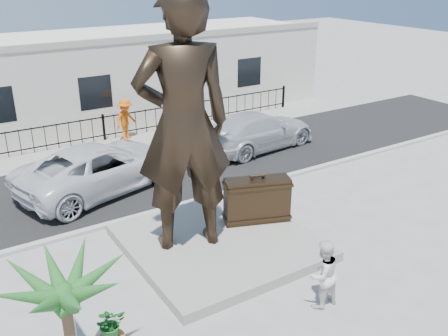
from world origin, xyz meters
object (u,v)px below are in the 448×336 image
object	(u,v)px
statue	(183,124)
tourist	(323,274)
car_white	(101,167)
suitcase	(257,200)

from	to	relation	value
statue	tourist	xyz separation A→B (m)	(1.60, -4.06, -3.03)
tourist	car_white	world-z (taller)	tourist
tourist	suitcase	bearing A→B (deg)	-103.31
suitcase	statue	bearing A→B (deg)	-160.39
tourist	car_white	bearing A→B (deg)	-77.27
suitcase	car_white	size ratio (longest dim) A/B	0.32
statue	tourist	size ratio (longest dim) A/B	3.99
statue	tourist	distance (m)	5.31
statue	suitcase	xyz separation A→B (m)	(2.52, -0.04, -2.92)
statue	car_white	world-z (taller)	statue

